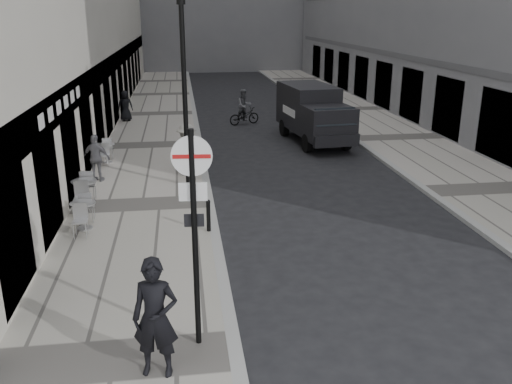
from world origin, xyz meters
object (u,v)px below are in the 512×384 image
Objects in this scene: walking_man at (155,318)px; cyclist at (244,111)px; sign_post at (194,212)px; panel_van at (313,111)px; lamppost at (184,83)px.

walking_man reaches higher than cyclist.
sign_post reaches higher than panel_van.
panel_van is (6.28, 15.85, 0.28)m from walking_man.
panel_van is 5.07m from cyclist.
panel_van reaches higher than cyclist.
sign_post is 16.16m from panel_van.
sign_post is at bearing 59.68° from walking_man.
lamppost is 11.23m from cyclist.
sign_post is at bearing -90.00° from lamppost.
cyclist is (3.73, 20.18, -0.39)m from walking_man.
panel_van is 2.98× the size of cyclist.
lamppost is at bearing -139.00° from panel_van.
cyclist is (3.08, 19.44, -1.81)m from sign_post.
panel_van is at bearing -81.57° from cyclist.
panel_van is (5.63, 6.12, -2.06)m from lamppost.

